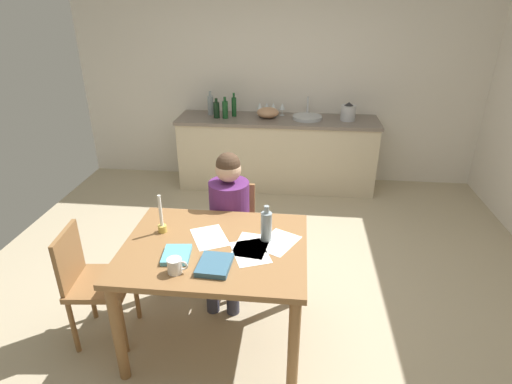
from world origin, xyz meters
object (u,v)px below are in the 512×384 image
Objects in this scene: wine_glass_back_right at (260,106)px; wine_glass_near_sink at (282,107)px; mixing_bowl at (268,113)px; wine_bottle_on_table at (266,226)px; bottle_oil at (211,105)px; bottle_sauce at (234,106)px; coffee_mug at (175,266)px; wine_glass_back_left at (267,106)px; stovetop_kettle at (348,112)px; wine_glass_by_kettle at (273,107)px; person_seated at (228,217)px; book_cookery at (215,265)px; chair_at_table at (232,230)px; sink_unit at (307,117)px; chair_side_empty at (92,280)px; book_magazine at (177,255)px; bottle_wine_red at (225,109)px; dining_table at (215,260)px; candlestick at (162,222)px; bottle_vinegar at (216,110)px.

wine_glass_near_sink is at bearing 0.00° from wine_glass_back_right.
wine_bottle_on_table is at bearing -85.63° from mixing_bowl.
bottle_oil is 1.02× the size of bottle_sauce.
wine_bottle_on_table is 2.89m from bottle_oil.
bottle_sauce is 1.06× the size of mixing_bowl.
wine_glass_back_left is (0.28, 3.21, 0.18)m from coffee_mug.
stovetop_kettle reaches higher than wine_glass_by_kettle.
wine_glass_near_sink is at bearing 3.96° from bottle_oil.
bottle_oil is at bearing -175.48° from wine_glass_by_kettle.
book_cookery is at bearing -85.96° from person_seated.
mixing_bowl is at bearing 86.23° from chair_at_table.
sink_unit is 1.25× the size of bottle_sauce.
wine_glass_by_kettle reaches higher than chair_side_empty.
book_magazine is at bearing 103.82° from coffee_mug.
bottle_wine_red reaches higher than book_magazine.
coffee_mug is at bearing -118.69° from dining_table.
mixing_bowl is 1.77× the size of wine_glass_back_right.
wine_glass_back_left reaches higher than coffee_mug.
coffee_mug is 3.10m from mixing_bowl.
person_seated is 2.17m from bottle_wine_red.
mixing_bowl is 0.22m from wine_glass_near_sink.
wine_bottle_on_table is 2.80m from wine_glass_by_kettle.
person_seated reaches higher than wine_glass_near_sink.
chair_side_empty reaches higher than chair_at_table.
bottle_oil is at bearing 105.79° from chair_at_table.
book_magazine is at bearing -99.48° from wine_glass_near_sink.
wine_glass_by_kettle is at bearing 0.00° from wine_glass_back_right.
wine_glass_back_right is (-0.60, 0.15, 0.09)m from sink_unit.
person_seated is 3.32× the size of sink_unit.
wine_glass_near_sink is 1.00× the size of wine_glass_back_right.
wine_glass_back_right is at bearing 172.15° from stovetop_kettle.
wine_glass_near_sink is at bearing 0.00° from wine_glass_back_left.
mixing_bowl reaches higher than book_magazine.
person_seated is at bearing 36.93° from chair_side_empty.
book_magazine is at bearing -57.66° from candlestick.
wine_glass_back_right is at bearing 89.71° from dining_table.
wine_bottle_on_table is at bearing -83.51° from wine_glass_back_right.
book_cookery is 1.53× the size of wine_glass_back_left.
wine_glass_back_right is at bearing 180.00° from wine_glass_near_sink.
chair_side_empty is 5.63× the size of wine_glass_back_right.
sink_unit is 2.34× the size of wine_glass_by_kettle.
bottle_vinegar reaches higher than wine_bottle_on_table.
wine_glass_back_left is at bearing 101.07° from mixing_bowl.
wine_glass_by_kettle is (0.19, 2.89, 0.34)m from dining_table.
wine_bottle_on_table reaches higher than mixing_bowl.
bottle_sauce is at bearing -169.88° from wine_glass_near_sink.
person_seated reaches higher than wine_glass_back_left.
bottle_vinegar reaches higher than coffee_mug.
bottle_wine_red is 0.62m from wine_glass_by_kettle.
person_seated is 0.82m from book_cookery.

